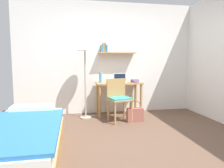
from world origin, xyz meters
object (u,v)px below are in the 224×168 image
at_px(desk_chair, 119,97).
at_px(standing_lamp, 85,50).
at_px(bed, 22,142).
at_px(water_bottle, 101,77).
at_px(desk, 119,89).
at_px(book_stack, 135,81).
at_px(laptop, 120,80).
at_px(handbag, 135,114).

bearing_deg(desk_chair, standing_lamp, 151.77).
xyz_separation_m(bed, water_bottle, (1.24, 1.99, 0.63)).
height_order(desk, desk_chair, desk_chair).
distance_m(standing_lamp, book_stack, 1.32).
bearing_deg(water_bottle, book_stack, -4.27).
distance_m(desk, book_stack, 0.41).
bearing_deg(bed, laptop, 50.40).
xyz_separation_m(book_stack, handbag, (-0.16, -0.55, -0.63)).
bearing_deg(handbag, water_bottle, 135.58).
distance_m(bed, desk, 2.60).
bearing_deg(desk, laptop, 59.10).
distance_m(bed, water_bottle, 2.43).
xyz_separation_m(standing_lamp, laptop, (0.82, 0.22, -0.66)).
distance_m(standing_lamp, laptop, 1.08).
relative_size(desk_chair, book_stack, 3.49).
xyz_separation_m(desk, standing_lamp, (-0.76, -0.13, 0.87)).
bearing_deg(standing_lamp, desk_chair, -28.23).
bearing_deg(laptop, handbag, -77.28).
xyz_separation_m(bed, laptop, (1.71, 2.07, 0.56)).
bearing_deg(standing_lamp, bed, -115.79).
bearing_deg(book_stack, bed, -136.28).
relative_size(desk_chair, handbag, 1.97).
distance_m(bed, book_stack, 2.85).
height_order(desk, book_stack, book_stack).
distance_m(bed, desk_chair, 2.16).
bearing_deg(standing_lamp, handbag, -25.35).
xyz_separation_m(laptop, handbag, (0.15, -0.68, -0.65)).
distance_m(standing_lamp, water_bottle, 0.71).
bearing_deg(handbag, book_stack, 73.99).
distance_m(book_stack, handbag, 0.86).
bearing_deg(desk_chair, book_stack, 42.84).
relative_size(bed, water_bottle, 8.36).
height_order(bed, laptop, laptop).
bearing_deg(desk_chair, handbag, -18.98).
height_order(laptop, water_bottle, water_bottle).
xyz_separation_m(desk_chair, book_stack, (0.48, 0.44, 0.29)).
xyz_separation_m(standing_lamp, handbag, (0.97, -0.46, -1.32)).
height_order(desk_chair, handbag, desk_chair).
xyz_separation_m(desk_chair, standing_lamp, (-0.65, 0.35, 0.97)).
xyz_separation_m(laptop, water_bottle, (-0.47, -0.07, 0.07)).
height_order(book_stack, handbag, book_stack).
height_order(desk_chair, book_stack, desk_chair).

